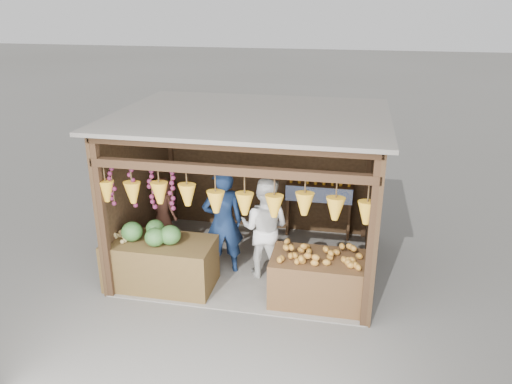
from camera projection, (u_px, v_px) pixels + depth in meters
ground at (251, 263)px, 8.79m from camera, size 80.00×80.00×0.00m
stall_structure at (248, 174)px, 8.15m from camera, size 4.30×3.30×2.66m
back_shelf at (319, 195)px, 9.45m from camera, size 1.25×0.32×1.32m
counter_left at (161, 264)px, 7.96m from camera, size 1.71×0.85×0.79m
counter_right at (319, 280)px, 7.55m from camera, size 1.46×0.85×0.75m
stool at (166, 244)px, 9.11m from camera, size 0.35×0.35×0.33m
man_standing at (223, 222)px, 8.17m from camera, size 0.79×0.67×1.84m
woman_standing at (265, 228)px, 8.11m from camera, size 0.91×0.75×1.72m
vendor_seated at (163, 207)px, 8.85m from camera, size 0.65×0.57×1.11m
melon_pile at (154, 232)px, 7.77m from camera, size 1.00×0.50×0.32m
tanfruit_pile at (121, 235)px, 7.86m from camera, size 0.34×0.40×0.13m
mango_pile at (321, 252)px, 7.35m from camera, size 1.40×0.64×0.22m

